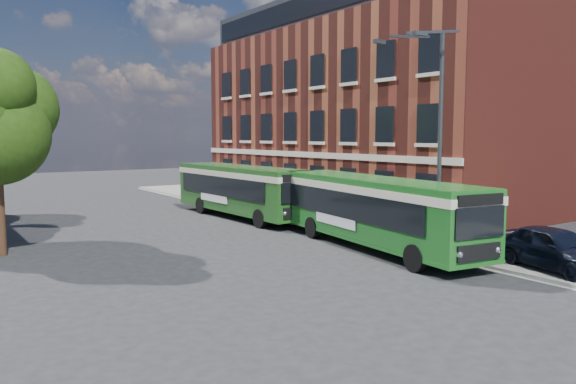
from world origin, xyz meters
TOP-DOWN VIEW (x-y plane):
  - ground at (0.00, 0.00)m, footprint 120.00×120.00m
  - pavement at (7.00, 8.00)m, footprint 6.00×48.00m
  - kerb_line at (3.95, 8.00)m, footprint 0.12×48.00m
  - brick_office at (14.00, 12.00)m, footprint 12.10×26.00m
  - street_lamp at (4.84, -2.00)m, footprint 2.96×2.38m
  - bus_stop_sign at (5.60, -4.20)m, footprint 0.35×0.08m
  - bus_front at (3.20, -0.20)m, footprint 4.04×12.38m
  - bus_rear at (2.92, 10.88)m, footprint 2.90×11.62m
  - parked_car at (5.41, -7.08)m, footprint 2.67×4.76m
  - pedestrian_a at (4.60, -2.69)m, footprint 0.60×0.45m
  - pedestrian_b at (4.74, -3.76)m, footprint 0.76×0.61m

SIDE VIEW (x-z plane):
  - ground at x=0.00m, z-range 0.00..0.00m
  - kerb_line at x=3.95m, z-range 0.00..0.01m
  - pavement at x=7.00m, z-range 0.00..0.15m
  - pedestrian_a at x=4.60m, z-range 0.15..1.63m
  - pedestrian_b at x=4.74m, z-range 0.15..1.65m
  - parked_car at x=5.41m, z-range 0.15..1.68m
  - bus_stop_sign at x=5.60m, z-range 0.25..2.77m
  - bus_rear at x=2.92m, z-range 0.32..3.34m
  - bus_front at x=3.20m, z-range 0.32..3.34m
  - street_lamp at x=4.84m, z-range 0.29..9.29m
  - brick_office at x=14.00m, z-range -0.13..14.07m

